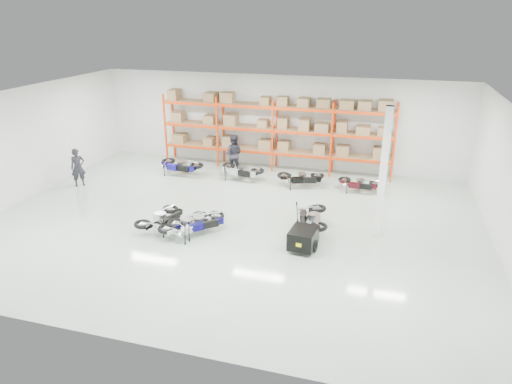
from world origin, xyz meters
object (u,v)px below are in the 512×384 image
(moto_black_far_left, at_px, (162,215))
(person_left, at_px, (78,167))
(moto_back_d, at_px, (359,181))
(trailer, at_px, (303,238))
(moto_silver_left, at_px, (187,221))
(moto_back_b, at_px, (240,168))
(moto_back_a, at_px, (179,163))
(moto_blue_centre, at_px, (198,219))
(moto_back_c, at_px, (301,175))
(person_back, at_px, (233,154))
(moto_touring_right, at_px, (312,215))

(moto_black_far_left, relative_size, person_left, 1.05)
(moto_back_d, bearing_deg, trailer, 171.08)
(moto_silver_left, height_order, moto_back_b, moto_back_b)
(moto_back_a, relative_size, person_left, 1.13)
(moto_silver_left, bearing_deg, moto_blue_centre, -110.24)
(moto_back_c, bearing_deg, person_left, 89.51)
(moto_blue_centre, distance_m, moto_silver_left, 0.39)
(moto_back_c, height_order, person_left, person_left)
(trailer, height_order, person_back, person_back)
(moto_black_far_left, distance_m, person_back, 6.58)
(person_left, height_order, person_back, person_back)
(person_back, bearing_deg, moto_silver_left, 87.28)
(moto_silver_left, distance_m, trailer, 4.04)
(moto_silver_left, relative_size, moto_back_a, 0.91)
(moto_blue_centre, relative_size, person_left, 1.05)
(trailer, distance_m, moto_back_d, 5.96)
(person_back, bearing_deg, moto_touring_right, 124.58)
(moto_silver_left, distance_m, moto_black_far_left, 1.11)
(moto_back_b, height_order, person_left, person_left)
(moto_silver_left, xyz_separation_m, moto_back_a, (-3.01, 5.84, 0.05))
(moto_back_a, distance_m, moto_back_d, 8.42)
(moto_touring_right, distance_m, moto_back_a, 8.18)
(moto_blue_centre, height_order, moto_touring_right, moto_touring_right)
(moto_silver_left, bearing_deg, moto_back_c, -88.20)
(moto_silver_left, xyz_separation_m, person_back, (-0.60, 6.76, 0.42))
(moto_back_b, bearing_deg, moto_back_d, -78.88)
(trailer, bearing_deg, moto_back_b, 129.97)
(moto_back_c, relative_size, moto_back_d, 1.12)
(moto_silver_left, relative_size, moto_touring_right, 0.94)
(moto_back_b, xyz_separation_m, moto_back_c, (2.88, -0.17, -0.02))
(person_left, bearing_deg, moto_back_a, -11.48)
(moto_black_far_left, bearing_deg, person_left, -15.17)
(moto_back_a, bearing_deg, moto_back_c, -81.00)
(moto_back_c, bearing_deg, moto_black_far_left, 129.06)
(moto_blue_centre, bearing_deg, moto_back_d, -83.78)
(moto_black_far_left, bearing_deg, moto_back_b, -87.49)
(moto_blue_centre, relative_size, moto_black_far_left, 1.00)
(person_left, bearing_deg, trailer, -63.26)
(moto_back_c, relative_size, person_back, 0.94)
(moto_touring_right, distance_m, trailer, 1.60)
(moto_touring_right, bearing_deg, trailer, -99.54)
(moto_silver_left, height_order, moto_back_c, moto_back_c)
(trailer, height_order, moto_back_c, moto_back_c)
(person_left, bearing_deg, moto_back_c, -31.79)
(moto_blue_centre, xyz_separation_m, moto_back_b, (-0.29, 5.72, 0.03))
(moto_back_a, bearing_deg, moto_silver_left, -143.43)
(moto_back_a, relative_size, moto_back_d, 1.21)
(trailer, bearing_deg, moto_touring_right, 95.55)
(moto_back_c, bearing_deg, moto_touring_right, -179.93)
(moto_back_b, bearing_deg, moto_blue_centre, -164.94)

